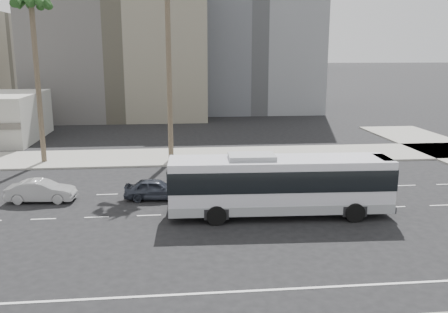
{
  "coord_description": "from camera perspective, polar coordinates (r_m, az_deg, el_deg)",
  "views": [
    {
      "loc": [
        -4.36,
        -26.77,
        9.43
      ],
      "look_at": [
        -1.17,
        4.0,
        2.55
      ],
      "focal_mm": 38.23,
      "sensor_mm": 36.0,
      "label": 1
    }
  ],
  "objects": [
    {
      "name": "city_bus",
      "position": [
        27.79,
        6.67,
        -3.21
      ],
      "size": [
        12.89,
        3.36,
        3.68
      ],
      "rotation": [
        0.0,
        0.0,
        -0.04
      ],
      "color": "silver",
      "rests_on": "ground"
    },
    {
      "name": "highrise_right",
      "position": [
        262.72,
        5.19,
        18.08
      ],
      "size": [
        26.0,
        26.0,
        70.0
      ],
      "primitive_type": "cube",
      "color": "slate",
      "rests_on": "ground"
    },
    {
      "name": "ground",
      "position": [
        28.72,
        3.17,
        -6.65
      ],
      "size": [
        700.0,
        700.0,
        0.0
      ],
      "primitive_type": "plane",
      "color": "black",
      "rests_on": "ground"
    },
    {
      "name": "midrise_gray_center",
      "position": [
        79.82,
        3.1,
        15.08
      ],
      "size": [
        20.0,
        20.0,
        26.0
      ],
      "primitive_type": "cube",
      "color": "slate",
      "rests_on": "ground"
    },
    {
      "name": "car_a",
      "position": [
        31.24,
        -8.21,
        -3.87
      ],
      "size": [
        1.85,
        4.06,
        1.35
      ],
      "primitive_type": "imported",
      "rotation": [
        0.0,
        0.0,
        1.51
      ],
      "color": "#2E323E",
      "rests_on": "ground"
    },
    {
      "name": "highrise_far",
      "position": [
        296.97,
        8.96,
        16.37
      ],
      "size": [
        22.0,
        22.0,
        60.0
      ],
      "primitive_type": "cube",
      "color": "slate",
      "rests_on": "ground"
    },
    {
      "name": "sidewalk_north",
      "position": [
        43.52,
        -0.03,
        0.12
      ],
      "size": [
        120.0,
        7.0,
        0.15
      ],
      "primitive_type": "cube",
      "color": "gray",
      "rests_on": "ground"
    },
    {
      "name": "palm_mid",
      "position": [
        42.91,
        -22.08,
        16.71
      ],
      "size": [
        4.75,
        4.75,
        14.68
      ],
      "rotation": [
        0.0,
        0.0,
        0.05
      ],
      "color": "brown",
      "rests_on": "ground"
    },
    {
      "name": "midrise_beige_west",
      "position": [
        72.18,
        -12.27,
        11.92
      ],
      "size": [
        24.0,
        18.0,
        18.0
      ],
      "primitive_type": "cube",
      "color": "#605D57",
      "rests_on": "ground"
    },
    {
      "name": "car_b",
      "position": [
        32.6,
        -21.01,
        -3.86
      ],
      "size": [
        1.74,
        4.31,
        1.39
      ],
      "primitive_type": "imported",
      "rotation": [
        0.0,
        0.0,
        1.51
      ],
      "color": "#A1A1A1",
      "rests_on": "ground"
    }
  ]
}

